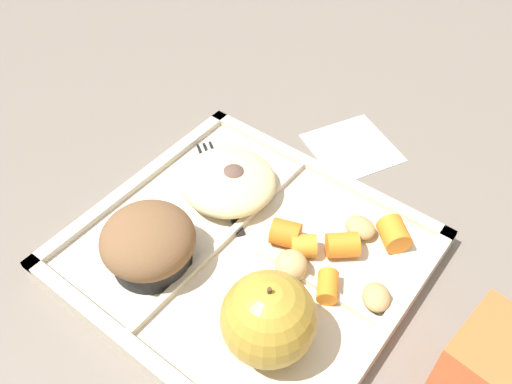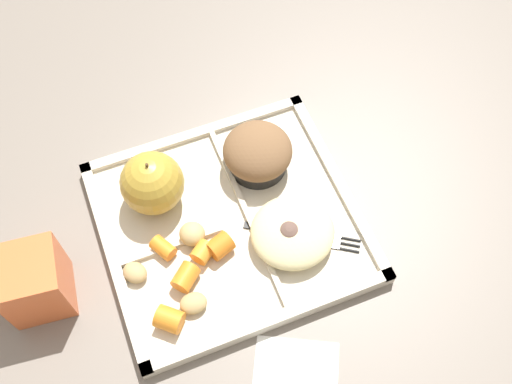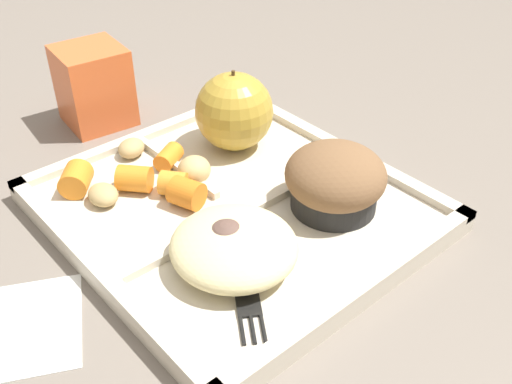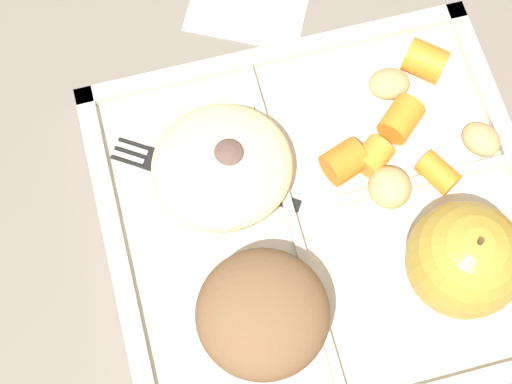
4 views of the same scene
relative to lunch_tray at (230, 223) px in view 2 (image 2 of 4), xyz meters
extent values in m
plane|color=slate|center=(0.00, 0.00, -0.01)|extent=(6.00, 6.00, 0.00)
cube|color=beige|center=(0.00, 0.00, 0.00)|extent=(0.32, 0.29, 0.01)
cube|color=beige|center=(0.00, -0.14, 0.01)|extent=(0.32, 0.01, 0.01)
cube|color=beige|center=(0.00, 0.14, 0.01)|extent=(0.32, 0.01, 0.01)
cube|color=beige|center=(-0.15, 0.00, 0.01)|extent=(0.01, 0.29, 0.01)
cube|color=beige|center=(0.15, 0.00, 0.01)|extent=(0.01, 0.29, 0.01)
cube|color=beige|center=(0.02, 0.00, 0.01)|extent=(0.01, 0.27, 0.01)
cube|color=beige|center=(-0.08, -0.01, 0.01)|extent=(0.13, 0.01, 0.01)
sphere|color=#B79333|center=(-0.08, 0.06, 0.05)|extent=(0.08, 0.08, 0.08)
cylinder|color=#4C381E|center=(-0.08, 0.06, 0.09)|extent=(0.00, 0.00, 0.01)
cylinder|color=black|center=(0.06, 0.06, 0.02)|extent=(0.08, 0.08, 0.02)
ellipsoid|color=brown|center=(0.06, 0.06, 0.04)|extent=(0.09, 0.09, 0.05)
cylinder|color=orange|center=(-0.02, -0.03, 0.02)|extent=(0.04, 0.03, 0.03)
cylinder|color=orange|center=(-0.11, -0.10, 0.02)|extent=(0.04, 0.04, 0.03)
cylinder|color=orange|center=(-0.09, -0.01, 0.02)|extent=(0.03, 0.04, 0.02)
cylinder|color=orange|center=(-0.08, -0.06, 0.02)|extent=(0.04, 0.04, 0.02)
cylinder|color=orange|center=(-0.05, -0.03, 0.02)|extent=(0.03, 0.03, 0.02)
ellipsoid|color=tan|center=(-0.05, -0.01, 0.02)|extent=(0.04, 0.04, 0.03)
ellipsoid|color=tan|center=(-0.13, -0.03, 0.01)|extent=(0.04, 0.04, 0.02)
ellipsoid|color=tan|center=(-0.08, -0.09, 0.01)|extent=(0.03, 0.03, 0.02)
ellipsoid|color=beige|center=(0.06, -0.05, 0.02)|extent=(0.10, 0.10, 0.04)
sphere|color=brown|center=(0.06, -0.05, 0.03)|extent=(0.04, 0.04, 0.04)
sphere|color=brown|center=(0.06, -0.06, 0.02)|extent=(0.03, 0.03, 0.03)
cube|color=black|center=(0.05, -0.04, 0.01)|extent=(0.08, 0.06, 0.00)
cube|color=black|center=(0.10, -0.07, 0.01)|extent=(0.04, 0.03, 0.00)
cylinder|color=black|center=(0.12, -0.09, 0.01)|extent=(0.02, 0.02, 0.00)
cylinder|color=black|center=(0.13, -0.09, 0.01)|extent=(0.02, 0.02, 0.00)
cylinder|color=black|center=(0.13, -0.08, 0.01)|extent=(0.02, 0.02, 0.00)
cube|color=orange|center=(-0.24, -0.01, 0.04)|extent=(0.08, 0.08, 0.09)
cube|color=white|center=(0.00, -0.21, -0.01)|extent=(0.13, 0.13, 0.00)
camera|label=1|loc=(-0.20, 0.24, 0.43)|focal=37.53mm
camera|label=2|loc=(-0.10, -0.33, 0.70)|focal=42.86mm
camera|label=3|loc=(0.34, -0.27, 0.33)|focal=41.88mm
camera|label=4|loc=(0.10, 0.17, 0.58)|focal=57.76mm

